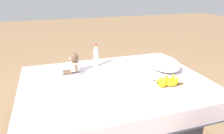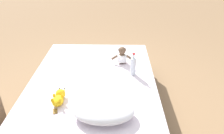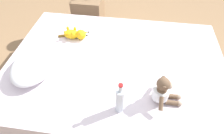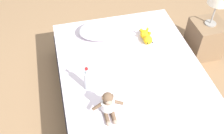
# 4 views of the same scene
# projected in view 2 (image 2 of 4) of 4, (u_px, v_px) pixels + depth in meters

# --- Properties ---
(ground_plane) EXTENTS (16.00, 16.00, 0.00)m
(ground_plane) POSITION_uv_depth(u_px,v_px,m) (94.00, 108.00, 2.81)
(ground_plane) COLOR #93704C
(bed) EXTENTS (1.50, 2.02, 0.47)m
(bed) POSITION_uv_depth(u_px,v_px,m) (94.00, 94.00, 2.69)
(bed) COLOR #2D2D33
(bed) RESTS_ON ground_plane
(pillow) EXTENTS (0.58, 0.40, 0.14)m
(pillow) POSITION_uv_depth(u_px,v_px,m) (103.00, 110.00, 1.96)
(pillow) COLOR white
(pillow) RESTS_ON bed
(plush_monkey) EXTENTS (0.29, 0.23, 0.24)m
(plush_monkey) POSITION_uv_depth(u_px,v_px,m) (122.00, 56.00, 2.86)
(plush_monkey) COLOR brown
(plush_monkey) RESTS_ON bed
(plush_yellow_creature) EXTENTS (0.11, 0.33, 0.10)m
(plush_yellow_creature) POSITION_uv_depth(u_px,v_px,m) (59.00, 98.00, 2.16)
(plush_yellow_creature) COLOR yellow
(plush_yellow_creature) RESTS_ON bed
(glass_bottle) EXTENTS (0.06, 0.06, 0.28)m
(glass_bottle) POSITION_uv_depth(u_px,v_px,m) (133.00, 66.00, 2.59)
(glass_bottle) COLOR silver
(glass_bottle) RESTS_ON bed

